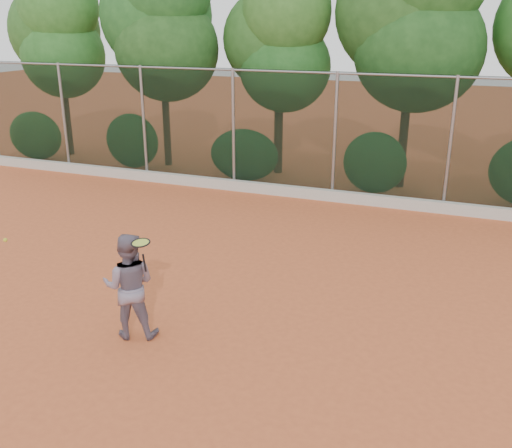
% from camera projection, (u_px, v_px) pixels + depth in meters
% --- Properties ---
extents(ground, '(80.00, 80.00, 0.00)m').
position_uv_depth(ground, '(236.00, 309.00, 9.96)').
color(ground, '#CA5C2F').
rests_on(ground, ground).
extents(concrete_curb, '(24.00, 0.20, 0.30)m').
position_uv_depth(concrete_curb, '(331.00, 195.00, 15.90)').
color(concrete_curb, beige).
rests_on(concrete_curb, ground).
extents(tennis_player, '(1.01, 0.90, 1.73)m').
position_uv_depth(tennis_player, '(129.00, 286.00, 8.87)').
color(tennis_player, slate).
rests_on(tennis_player, ground).
extents(chainlink_fence, '(24.09, 0.09, 3.50)m').
position_uv_depth(chainlink_fence, '(335.00, 133.00, 15.48)').
color(chainlink_fence, black).
rests_on(chainlink_fence, ground).
extents(foliage_backdrop, '(23.70, 3.63, 7.55)m').
position_uv_depth(foliage_backdrop, '(337.00, 33.00, 16.55)').
color(foliage_backdrop, '#46291B').
rests_on(foliage_backdrop, ground).
extents(tennis_racket, '(0.32, 0.32, 0.53)m').
position_uv_depth(tennis_racket, '(141.00, 245.00, 8.45)').
color(tennis_racket, black).
rests_on(tennis_racket, ground).
extents(tennis_ball_in_flight, '(0.07, 0.07, 0.07)m').
position_uv_depth(tennis_ball_in_flight, '(5.00, 240.00, 9.32)').
color(tennis_ball_in_flight, gold).
rests_on(tennis_ball_in_flight, ground).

